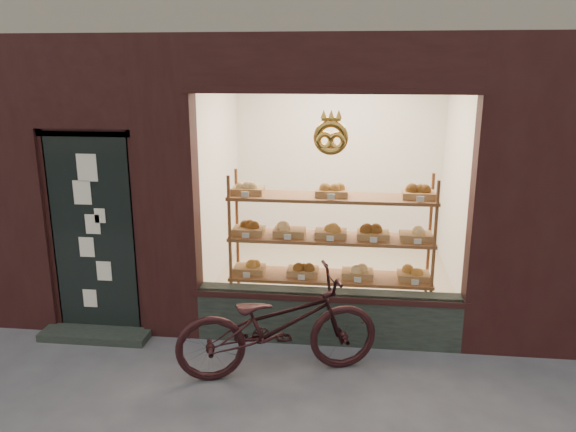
# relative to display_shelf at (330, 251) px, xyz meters

# --- Properties ---
(display_shelf) EXTENTS (2.20, 0.45, 1.70)m
(display_shelf) POSITION_rel_display_shelf_xyz_m (0.00, 0.00, 0.00)
(display_shelf) COLOR brown
(display_shelf) RESTS_ON ground
(bicycle) EXTENTS (1.99, 1.19, 0.99)m
(bicycle) POSITION_rel_display_shelf_xyz_m (-0.43, -1.12, -0.35)
(bicycle) COLOR black
(bicycle) RESTS_ON ground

